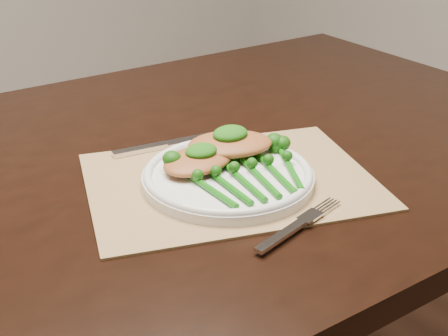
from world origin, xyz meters
TOP-DOWN VIEW (x-y plane):
  - placemat at (0.14, -0.17)m, footprint 0.49×0.43m
  - dinner_plate at (0.13, -0.17)m, footprint 0.25×0.25m
  - knife at (0.13, -0.01)m, footprint 0.23×0.06m
  - fork at (0.14, -0.32)m, footprint 0.17×0.05m
  - chicken_fillet_left at (0.11, -0.13)m, footprint 0.13×0.10m
  - chicken_fillet_right at (0.17, -0.13)m, footprint 0.16×0.14m
  - pesto_dollop_left at (0.11, -0.13)m, footprint 0.05×0.04m
  - pesto_dollop_right at (0.17, -0.12)m, footprint 0.06×0.05m
  - broccolini_bundle at (0.14, -0.21)m, footprint 0.19×0.20m

SIDE VIEW (x-z plane):
  - placemat at x=0.14m, z-range 0.75..0.75m
  - fork at x=0.14m, z-range 0.76..0.76m
  - knife at x=0.13m, z-range 0.75..0.76m
  - dinner_plate at x=0.13m, z-range 0.75..0.78m
  - broccolini_bundle at x=0.14m, z-range 0.75..0.79m
  - chicken_fillet_left at x=0.11m, z-range 0.77..0.79m
  - chicken_fillet_right at x=0.17m, z-range 0.77..0.80m
  - pesto_dollop_left at x=0.11m, z-range 0.78..0.80m
  - pesto_dollop_right at x=0.17m, z-range 0.79..0.81m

